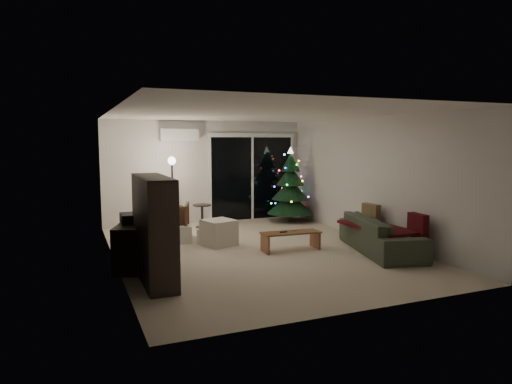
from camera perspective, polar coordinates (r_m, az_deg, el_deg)
room at (r=9.83m, az=-0.73°, el=0.61°), size 6.50×7.51×2.60m
bookshelf at (r=6.65m, az=-14.19°, el=-4.66°), size 0.48×1.54×1.51m
media_cabinet at (r=7.58m, az=-15.08°, el=-6.41°), size 0.78×1.22×0.71m
stereo at (r=7.50m, az=-15.18°, el=-3.18°), size 0.36×0.43×0.15m
armchair at (r=9.53m, az=-10.87°, el=-3.57°), size 1.01×1.03×0.75m
ottoman at (r=8.87m, az=-4.65°, el=-5.07°), size 0.68×0.68×0.50m
cardboard_box_a at (r=9.20m, az=-9.57°, el=-5.23°), size 0.51×0.42×0.33m
cardboard_box_b at (r=9.04m, az=-5.75°, el=-5.53°), size 0.49×0.43×0.29m
side_table at (r=10.71m, az=-6.74°, el=-2.98°), size 0.45×0.45×0.54m
floor_lamp at (r=10.25m, az=-10.39°, el=-0.47°), size 0.26×0.26×1.60m
sofa at (r=8.62m, az=15.36°, el=-5.14°), size 1.36×2.32×0.63m
sofa_throw at (r=8.54m, az=14.86°, el=-4.27°), size 0.68×1.57×0.05m
cushion_a at (r=9.24m, az=14.17°, el=-2.73°), size 0.16×0.43×0.42m
cushion_b at (r=8.25m, az=19.56°, el=-3.99°), size 0.15×0.43×0.42m
coffee_table at (r=8.48m, az=4.36°, el=-6.13°), size 1.11×0.44×0.35m
remote_a at (r=8.37m, az=3.45°, el=-5.00°), size 0.14×0.04×0.02m
remote_b at (r=8.53m, az=4.82°, el=-4.81°), size 0.13×0.08×0.02m
christmas_tree at (r=11.34m, az=4.32°, el=0.93°), size 1.52×1.52×1.86m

